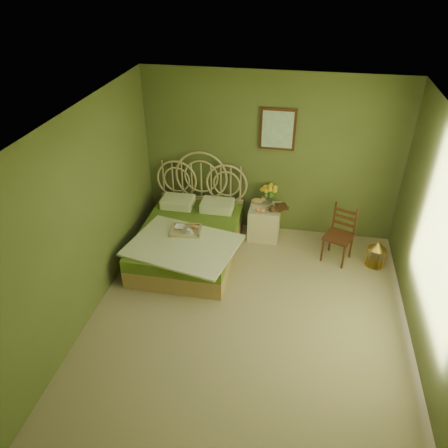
% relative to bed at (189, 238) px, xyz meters
% --- Properties ---
extents(floor, '(4.50, 4.50, 0.00)m').
position_rel_bed_xyz_m(floor, '(1.10, -1.28, -0.29)').
color(floor, tan).
rests_on(floor, ground).
extents(ceiling, '(4.50, 4.50, 0.00)m').
position_rel_bed_xyz_m(ceiling, '(1.10, -1.28, 2.31)').
color(ceiling, silver).
rests_on(ceiling, wall_back).
extents(wall_back, '(4.00, 0.00, 4.00)m').
position_rel_bed_xyz_m(wall_back, '(1.10, 0.97, 1.01)').
color(wall_back, '#5A6836').
rests_on(wall_back, floor).
extents(wall_left, '(0.00, 4.50, 4.50)m').
position_rel_bed_xyz_m(wall_left, '(-0.90, -1.28, 1.01)').
color(wall_left, '#5A6836').
rests_on(wall_left, floor).
extents(wall_right, '(0.00, 4.50, 4.50)m').
position_rel_bed_xyz_m(wall_right, '(3.10, -1.28, 1.01)').
color(wall_right, '#5A6836').
rests_on(wall_right, floor).
extents(wall_art, '(0.54, 0.04, 0.64)m').
position_rel_bed_xyz_m(wall_art, '(1.18, 0.95, 1.46)').
color(wall_art, '#381B0F').
rests_on(wall_art, wall_back).
extents(bed, '(1.67, 2.11, 1.30)m').
position_rel_bed_xyz_m(bed, '(0.00, 0.00, 0.00)').
color(bed, tan).
rests_on(bed, floor).
extents(nightstand, '(0.49, 0.49, 0.96)m').
position_rel_bed_xyz_m(nightstand, '(1.09, 0.72, 0.06)').
color(nightstand, '#EDE5C1').
rests_on(nightstand, floor).
extents(chair, '(0.50, 0.50, 0.87)m').
position_rel_bed_xyz_m(chair, '(2.23, 0.33, 0.19)').
color(chair, '#381B0F').
rests_on(chair, floor).
extents(birdcage, '(0.27, 0.27, 0.41)m').
position_rel_bed_xyz_m(birdcage, '(2.80, 0.22, -0.09)').
color(birdcage, gold).
rests_on(birdcage, floor).
extents(book_lower, '(0.24, 0.28, 0.02)m').
position_rel_bed_xyz_m(book_lower, '(1.26, 0.72, 0.26)').
color(book_lower, '#381E0F').
rests_on(book_lower, nightstand).
extents(book_upper, '(0.27, 0.29, 0.02)m').
position_rel_bed_xyz_m(book_upper, '(1.26, 0.72, 0.28)').
color(book_upper, '#472819').
rests_on(book_upper, nightstand).
extents(cereal_bowl, '(0.15, 0.15, 0.04)m').
position_rel_bed_xyz_m(cereal_bowl, '(-0.10, -0.10, 0.24)').
color(cereal_bowl, white).
rests_on(cereal_bowl, bed).
extents(coffee_cup, '(0.09, 0.09, 0.07)m').
position_rel_bed_xyz_m(coffee_cup, '(0.08, -0.21, 0.25)').
color(coffee_cup, white).
rests_on(coffee_cup, bed).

